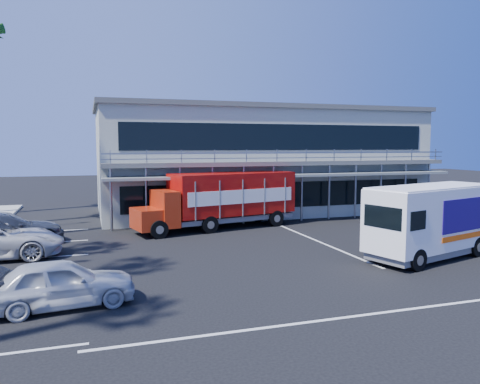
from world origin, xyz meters
name	(u,v)px	position (x,y,z in m)	size (l,w,h in m)	color
ground	(313,261)	(0.00, 0.00, 0.00)	(120.00, 120.00, 0.00)	black
building	(257,160)	(3.00, 14.94, 3.66)	(22.40, 12.00, 7.30)	#9EA698
red_truck	(223,198)	(-1.45, 8.36, 1.72)	(9.57, 4.11, 3.14)	#A5250D
white_van	(431,220)	(4.85, -1.11, 1.61)	(6.56, 3.77, 3.04)	white
parked_car_a	(61,283)	(-9.50, -2.71, 0.71)	(1.69, 4.20, 1.43)	silver
parked_car_d	(3,230)	(-12.50, 6.93, 0.78)	(2.19, 5.40, 1.57)	#2F333F
parked_car_e	(4,228)	(-12.50, 7.20, 0.84)	(1.97, 4.90, 1.67)	gray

